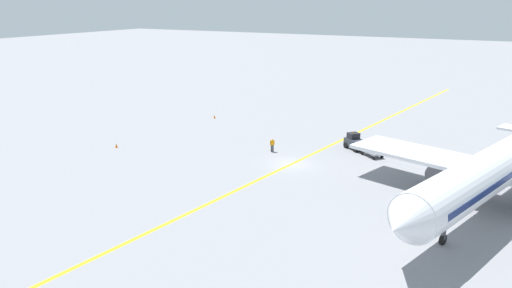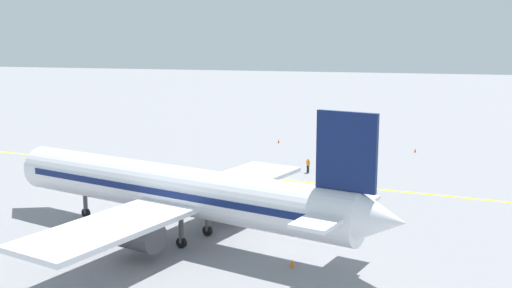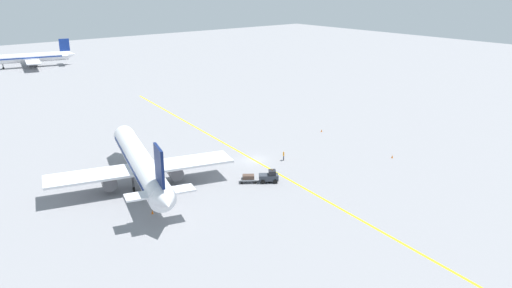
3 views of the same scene
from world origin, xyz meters
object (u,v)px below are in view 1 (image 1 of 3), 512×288
object	(u,v)px
traffic_cone_mid_apron	(116,145)
traffic_cone_near_nose	(214,117)
airplane_at_gate	(498,167)
baggage_cart_trailing	(372,150)
baggage_tug_dark	(355,142)
ground_crew_worker	(272,145)

from	to	relation	value
traffic_cone_mid_apron	traffic_cone_near_nose	bearing A→B (deg)	-95.50
airplane_at_gate	baggage_cart_trailing	distance (m)	16.70
airplane_at_gate	baggage_tug_dark	bearing A→B (deg)	-34.31
baggage_tug_dark	traffic_cone_near_nose	world-z (taller)	baggage_tug_dark
airplane_at_gate	traffic_cone_near_nose	xyz separation A→B (m)	(40.54, -16.59, -3.43)
baggage_cart_trailing	traffic_cone_near_nose	bearing A→B (deg)	-15.36
airplane_at_gate	ground_crew_worker	xyz separation A→B (m)	(24.67, -5.20, -2.80)
traffic_cone_mid_apron	airplane_at_gate	bearing A→B (deg)	-176.54
traffic_cone_near_nose	traffic_cone_mid_apron	size ratio (longest dim) A/B	1.00
baggage_cart_trailing	ground_crew_worker	world-z (taller)	ground_crew_worker
baggage_cart_trailing	traffic_cone_near_nose	xyz separation A→B (m)	(26.91, -7.40, -0.49)
airplane_at_gate	traffic_cone_mid_apron	bearing A→B (deg)	3.46
traffic_cone_near_nose	baggage_cart_trailing	bearing A→B (deg)	164.64
baggage_tug_dark	traffic_cone_near_nose	size ratio (longest dim) A/B	6.02
traffic_cone_near_nose	ground_crew_worker	bearing A→B (deg)	144.34
airplane_at_gate	traffic_cone_mid_apron	world-z (taller)	airplane_at_gate
airplane_at_gate	traffic_cone_near_nose	distance (m)	43.94
airplane_at_gate	traffic_cone_mid_apron	size ratio (longest dim) A/B	63.55
baggage_tug_dark	ground_crew_worker	world-z (taller)	baggage_tug_dark
baggage_tug_dark	traffic_cone_mid_apron	world-z (taller)	baggage_tug_dark
airplane_at_gate	baggage_cart_trailing	bearing A→B (deg)	-34.00
airplane_at_gate	ground_crew_worker	world-z (taller)	airplane_at_gate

